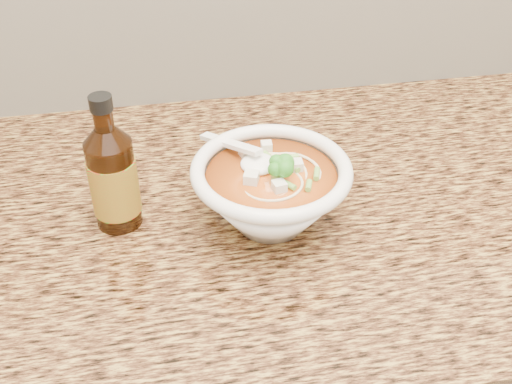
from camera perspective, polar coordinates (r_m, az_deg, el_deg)
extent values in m
cube|color=#AA863E|center=(0.94, 6.63, -1.10)|extent=(4.00, 0.68, 0.04)
cylinder|color=white|center=(0.87, 1.30, -2.46)|extent=(0.09, 0.09, 0.01)
torus|color=white|center=(0.82, 1.38, 1.95)|extent=(0.21, 0.21, 0.02)
torus|color=beige|center=(0.83, 2.38, 1.84)|extent=(0.06, 0.06, 0.00)
torus|color=beige|center=(0.83, 1.53, 2.03)|extent=(0.13, 0.13, 0.00)
torus|color=beige|center=(0.81, 0.29, 0.70)|extent=(0.12, 0.12, 0.00)
torus|color=beige|center=(0.82, 0.51, 0.95)|extent=(0.12, 0.12, 0.00)
torus|color=beige|center=(0.81, 1.65, 0.65)|extent=(0.08, 0.08, 0.00)
torus|color=beige|center=(0.81, 0.92, 0.31)|extent=(0.08, 0.08, 0.00)
torus|color=beige|center=(0.82, 0.78, 0.83)|extent=(0.09, 0.09, 0.00)
torus|color=beige|center=(0.83, 1.73, 1.03)|extent=(0.10, 0.10, 0.00)
torus|color=beige|center=(0.82, 1.98, 0.50)|extent=(0.10, 0.10, 0.00)
torus|color=beige|center=(0.82, 2.83, 0.12)|extent=(0.07, 0.07, 0.00)
cube|color=silver|center=(0.79, 0.12, 0.63)|extent=(0.02, 0.02, 0.02)
cube|color=silver|center=(0.79, -0.73, 0.23)|extent=(0.02, 0.02, 0.02)
cube|color=silver|center=(0.82, 4.75, 1.71)|extent=(0.02, 0.02, 0.02)
cube|color=silver|center=(0.85, 1.05, 3.53)|extent=(0.02, 0.02, 0.02)
cube|color=silver|center=(0.83, 3.37, 2.57)|extent=(0.02, 0.02, 0.02)
cube|color=silver|center=(0.79, -1.38, 0.53)|extent=(0.02, 0.02, 0.02)
ellipsoid|color=#196014|center=(0.80, 1.92, 2.30)|extent=(0.04, 0.04, 0.03)
cylinder|color=#79B746|center=(0.78, 3.11, 0.03)|extent=(0.02, 0.02, 0.01)
cylinder|color=#79B746|center=(0.78, 3.02, -0.21)|extent=(0.02, 0.01, 0.01)
cylinder|color=#79B746|center=(0.85, -0.97, 3.18)|extent=(0.02, 0.02, 0.01)
cylinder|color=#79B746|center=(0.83, 3.46, 2.62)|extent=(0.02, 0.02, 0.01)
cylinder|color=#79B746|center=(0.86, 3.79, 3.64)|extent=(0.02, 0.01, 0.01)
cylinder|color=#79B746|center=(0.81, 5.28, 1.35)|extent=(0.02, 0.02, 0.01)
cylinder|color=#79B746|center=(0.78, 2.84, -0.35)|extent=(0.01, 0.02, 0.01)
cylinder|color=#79B746|center=(0.80, -0.88, 0.79)|extent=(0.02, 0.02, 0.01)
ellipsoid|color=white|center=(0.83, 0.22, 2.50)|extent=(0.05, 0.05, 0.02)
cube|color=white|center=(0.86, -2.31, 4.31)|extent=(0.07, 0.10, 0.03)
cylinder|color=#311606|center=(0.85, -12.50, 0.73)|extent=(0.07, 0.07, 0.13)
cylinder|color=#311606|center=(0.80, -13.42, 6.30)|extent=(0.03, 0.03, 0.03)
cylinder|color=black|center=(0.79, -13.65, 7.69)|extent=(0.03, 0.03, 0.02)
cylinder|color=red|center=(0.85, -12.48, 0.59)|extent=(0.07, 0.07, 0.08)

